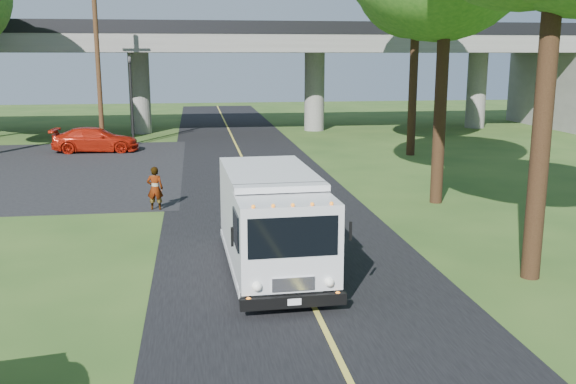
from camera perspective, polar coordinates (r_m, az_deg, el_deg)
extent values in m
plane|color=#294A1A|center=(13.92, 2.22, -10.06)|extent=(120.00, 120.00, 0.00)
cube|color=black|center=(23.39, -2.23, -0.85)|extent=(7.00, 90.00, 0.02)
cube|color=black|center=(32.29, -23.65, 1.73)|extent=(16.00, 18.00, 0.01)
cube|color=gold|center=(23.39, -2.23, -0.80)|extent=(0.12, 90.00, 0.01)
cube|color=slate|center=(44.74, -5.37, 13.01)|extent=(50.00, 9.00, 1.20)
cube|color=black|center=(40.38, -5.06, 14.40)|extent=(50.00, 0.25, 0.80)
cube|color=black|center=(49.16, -5.67, 13.97)|extent=(50.00, 0.25, 0.80)
cube|color=slate|center=(52.45, 23.48, 8.66)|extent=(4.00, 10.00, 6.00)
cylinder|color=slate|center=(44.89, -13.04, 8.54)|extent=(1.40, 1.40, 5.40)
cylinder|color=slate|center=(45.52, 2.36, 8.88)|extent=(1.40, 1.40, 5.40)
cylinder|color=slate|center=(49.17, 16.41, 8.64)|extent=(1.40, 1.40, 5.40)
cylinder|color=black|center=(38.93, -13.73, 7.86)|extent=(0.14, 0.14, 5.20)
imported|color=black|center=(38.85, -13.88, 10.80)|extent=(0.18, 0.22, 1.10)
cylinder|color=#472D19|center=(37.04, -16.51, 10.45)|extent=(0.26, 0.26, 9.00)
cylinder|color=#382314|center=(15.88, 21.62, 4.93)|extent=(0.44, 0.44, 7.00)
cylinder|color=#382314|center=(23.35, 13.44, 8.34)|extent=(0.44, 0.44, 7.70)
cylinder|color=#382314|center=(34.65, 11.03, 8.70)|extent=(0.44, 0.44, 6.65)
cube|color=silver|center=(16.28, -1.82, -1.31)|extent=(2.24, 3.94, 1.98)
cube|color=silver|center=(13.70, -0.15, -4.28)|extent=(2.16, 1.65, 1.80)
cube|color=black|center=(12.89, 0.45, -4.01)|extent=(1.85, 0.13, 0.84)
cube|color=black|center=(13.24, 0.51, -9.69)|extent=(2.20, 0.23, 0.25)
cube|color=silver|center=(16.27, -1.61, -5.75)|extent=(2.28, 5.17, 0.16)
cylinder|color=black|center=(14.06, -3.92, -8.13)|extent=(0.27, 0.80, 0.79)
cylinder|color=black|center=(14.34, 3.29, -7.69)|extent=(0.27, 0.80, 0.79)
cylinder|color=black|center=(17.56, -5.25, -4.00)|extent=(0.27, 0.80, 0.79)
cylinder|color=black|center=(17.79, 0.53, -3.73)|extent=(0.27, 0.80, 0.79)
imported|color=#AF1A0A|center=(36.92, -16.72, 4.47)|extent=(4.70, 2.03, 1.35)
imported|color=gray|center=(22.45, -11.74, 0.31)|extent=(0.60, 0.43, 1.52)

